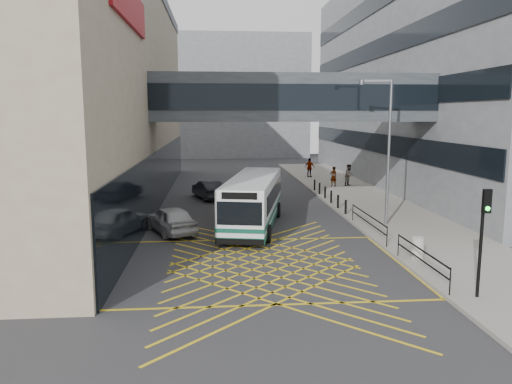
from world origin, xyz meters
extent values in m
plane|color=#333335|center=(0.00, 0.00, 0.00)|extent=(120.00, 120.00, 0.00)
cube|color=black|center=(-5.96, 16.00, 2.00)|extent=(0.10, 41.50, 4.00)
cube|color=maroon|center=(-5.92, 4.00, 11.50)|extent=(0.18, 9.00, 1.80)
cube|color=slate|center=(24.00, 24.00, 10.00)|extent=(24.00, 44.00, 20.00)
cube|color=black|center=(11.96, 24.00, 4.00)|extent=(0.10, 43.50, 1.60)
cube|color=black|center=(11.96, 24.00, 8.00)|extent=(0.10, 43.50, 1.60)
cube|color=black|center=(11.96, 24.00, 12.00)|extent=(0.10, 43.50, 1.60)
cube|color=black|center=(11.96, 24.00, 16.00)|extent=(0.10, 43.50, 1.60)
cube|color=slate|center=(-2.00, 60.00, 9.00)|extent=(28.00, 16.00, 18.00)
cube|color=#393E43|center=(3.00, 12.00, 7.50)|extent=(20.00, 4.00, 3.00)
cube|color=black|center=(3.00, 9.98, 7.50)|extent=(19.50, 0.06, 1.60)
cube|color=black|center=(3.00, 14.02, 7.50)|extent=(19.50, 0.06, 1.60)
cube|color=gray|center=(9.00, 15.00, 0.08)|extent=(6.00, 54.00, 0.16)
cube|color=gold|center=(0.00, 0.00, 0.00)|extent=(12.00, 9.00, 0.01)
cube|color=white|center=(0.13, 7.43, 1.60)|extent=(4.41, 10.62, 2.54)
cube|color=#0E4937|center=(0.13, 7.43, 0.49)|extent=(4.46, 10.67, 0.32)
cube|color=#0E4937|center=(0.13, 7.43, 0.99)|extent=(4.48, 10.67, 0.21)
cube|color=black|center=(0.24, 7.98, 1.93)|extent=(4.20, 9.34, 0.99)
cube|color=black|center=(-0.92, 2.38, 1.84)|extent=(2.14, 0.51, 1.13)
cube|color=black|center=(-0.93, 2.36, 2.68)|extent=(1.67, 0.40, 0.33)
cube|color=white|center=(0.13, 7.43, 2.88)|extent=(4.38, 10.53, 0.09)
cube|color=black|center=(-0.93, 2.36, 0.47)|extent=(2.32, 0.57, 0.28)
cube|color=black|center=(1.18, 12.50, 0.47)|extent=(2.32, 0.57, 0.28)
cylinder|color=black|center=(-1.72, 4.35, 0.47)|extent=(0.45, 0.98, 0.94)
cylinder|color=black|center=(0.60, 3.87, 0.47)|extent=(0.45, 0.98, 0.94)
cylinder|color=black|center=(-0.42, 10.62, 0.47)|extent=(0.45, 0.98, 0.94)
cylinder|color=black|center=(1.90, 10.14, 0.47)|extent=(0.45, 0.98, 0.94)
imported|color=silver|center=(-4.50, 6.45, 0.76)|extent=(3.76, 5.16, 1.52)
imported|color=#222328|center=(-2.57, 17.52, 0.71)|extent=(3.09, 4.84, 1.41)
imported|color=#95999D|center=(0.37, 17.11, 0.69)|extent=(3.10, 4.82, 1.39)
cylinder|color=black|center=(7.05, -4.73, 1.79)|extent=(0.12, 0.12, 3.25)
cube|color=black|center=(7.03, -4.94, 3.60)|extent=(0.28, 0.19, 0.81)
sphere|color=#19E533|center=(7.03, -5.03, 3.36)|extent=(0.16, 0.16, 0.15)
cylinder|color=slate|center=(7.77, 6.78, 4.24)|extent=(0.19, 0.19, 8.15)
cube|color=slate|center=(6.97, 6.93, 8.31)|extent=(1.62, 0.39, 0.10)
cylinder|color=slate|center=(6.17, 7.07, 8.23)|extent=(0.33, 0.33, 0.25)
cylinder|color=#ADA89E|center=(6.85, 0.04, 0.63)|extent=(0.54, 0.54, 0.93)
cube|color=black|center=(6.15, -2.00, 1.11)|extent=(0.05, 5.00, 0.05)
cube|color=black|center=(6.15, -2.00, 0.71)|extent=(0.05, 5.00, 0.05)
cube|color=black|center=(6.15, 5.00, 1.11)|extent=(0.05, 6.00, 0.05)
cube|color=black|center=(6.15, 5.00, 0.71)|extent=(0.05, 6.00, 0.05)
cylinder|color=black|center=(6.15, -4.50, 0.66)|extent=(0.04, 0.04, 1.00)
cylinder|color=black|center=(6.15, 0.50, 0.66)|extent=(0.04, 0.04, 1.00)
cylinder|color=black|center=(6.15, 2.00, 0.66)|extent=(0.04, 0.04, 1.00)
cylinder|color=black|center=(6.15, 8.00, 0.66)|extent=(0.04, 0.04, 1.00)
cylinder|color=black|center=(6.25, 10.00, 0.61)|extent=(0.14, 0.14, 0.90)
cylinder|color=black|center=(6.25, 12.00, 0.61)|extent=(0.14, 0.14, 0.90)
cylinder|color=black|center=(6.25, 14.00, 0.61)|extent=(0.14, 0.14, 0.90)
cylinder|color=black|center=(6.25, 16.00, 0.61)|extent=(0.14, 0.14, 0.90)
cylinder|color=black|center=(6.25, 18.00, 0.61)|extent=(0.14, 0.14, 0.90)
cylinder|color=black|center=(6.25, 20.00, 0.61)|extent=(0.14, 0.14, 0.90)
imported|color=gray|center=(8.33, 22.06, 1.04)|extent=(0.81, 0.67, 1.75)
imported|color=gray|center=(9.84, 22.41, 1.11)|extent=(1.05, 1.01, 1.89)
imported|color=gray|center=(7.49, 28.73, 1.12)|extent=(1.23, 1.11, 1.91)
camera|label=1|loc=(-2.05, -20.70, 6.50)|focal=35.00mm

